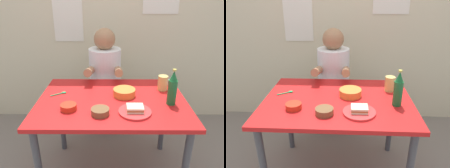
% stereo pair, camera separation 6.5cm
% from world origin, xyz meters
% --- Properties ---
extents(wall_back, '(4.40, 0.09, 2.60)m').
position_xyz_m(wall_back, '(0.00, 1.05, 1.30)').
color(wall_back, beige).
rests_on(wall_back, ground).
extents(dining_table, '(1.10, 0.80, 0.74)m').
position_xyz_m(dining_table, '(0.00, 0.00, 0.65)').
color(dining_table, red).
rests_on(dining_table, ground).
extents(stool, '(0.34, 0.34, 0.45)m').
position_xyz_m(stool, '(-0.07, 0.63, 0.35)').
color(stool, '#4C4C51').
rests_on(stool, ground).
extents(person_seated, '(0.33, 0.56, 0.72)m').
position_xyz_m(person_seated, '(-0.07, 0.62, 0.77)').
color(person_seated, white).
rests_on(person_seated, stool).
extents(plate_orange, '(0.22, 0.22, 0.01)m').
position_xyz_m(plate_orange, '(0.15, -0.20, 0.75)').
color(plate_orange, red).
rests_on(plate_orange, dining_table).
extents(sandwich, '(0.11, 0.09, 0.04)m').
position_xyz_m(sandwich, '(0.15, -0.20, 0.77)').
color(sandwich, beige).
rests_on(sandwich, plate_orange).
extents(beer_mug, '(0.13, 0.08, 0.12)m').
position_xyz_m(beer_mug, '(0.41, 0.17, 0.80)').
color(beer_mug, '#D1BC66').
rests_on(beer_mug, dining_table).
extents(beer_bottle, '(0.06, 0.06, 0.26)m').
position_xyz_m(beer_bottle, '(0.42, -0.08, 0.86)').
color(beer_bottle, '#19602D').
rests_on(beer_bottle, dining_table).
extents(sauce_bowl_chili, '(0.11, 0.11, 0.04)m').
position_xyz_m(sauce_bowl_chili, '(-0.29, -0.16, 0.76)').
color(sauce_bowl_chili, red).
rests_on(sauce_bowl_chili, dining_table).
extents(soup_bowl_orange, '(0.17, 0.17, 0.05)m').
position_xyz_m(soup_bowl_orange, '(0.09, 0.06, 0.77)').
color(soup_bowl_orange, orange).
rests_on(soup_bowl_orange, dining_table).
extents(condiment_bowl_brown, '(0.12, 0.12, 0.04)m').
position_xyz_m(condiment_bowl_brown, '(-0.08, -0.22, 0.76)').
color(condiment_bowl_brown, brown).
rests_on(condiment_bowl_brown, dining_table).
extents(spoon, '(0.11, 0.07, 0.01)m').
position_xyz_m(spoon, '(-0.40, 0.09, 0.75)').
color(spoon, '#26A559').
rests_on(spoon, dining_table).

